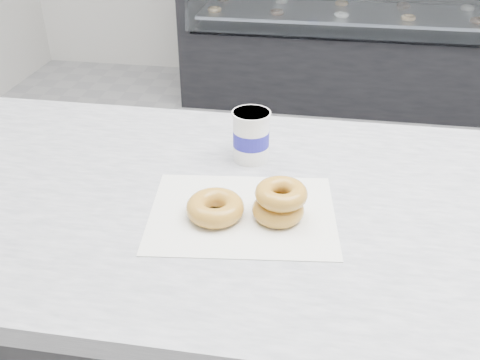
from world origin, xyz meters
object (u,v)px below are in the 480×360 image
object	(u,v)px
display_case	(371,27)
donut_single	(215,208)
donut_stack	(280,202)
coffee_cup	(251,135)

from	to	relation	value
display_case	donut_single	bearing A→B (deg)	-99.19
donut_single	donut_stack	world-z (taller)	donut_stack
display_case	coffee_cup	distance (m)	2.64
donut_stack	coffee_cup	size ratio (longest dim) A/B	1.11
donut_single	donut_stack	xyz separation A→B (m)	(0.11, 0.02, 0.01)
display_case	donut_single	distance (m)	2.86
display_case	donut_stack	world-z (taller)	display_case
display_case	donut_stack	distance (m)	2.83
display_case	coffee_cup	xyz separation A→B (m)	(-0.42, -2.57, 0.46)
display_case	donut_stack	bearing A→B (deg)	-96.92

